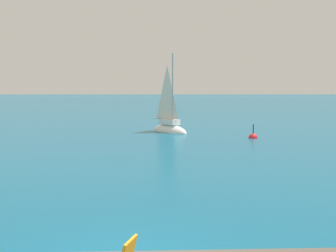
% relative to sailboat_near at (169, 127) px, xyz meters
% --- Properties ---
extents(sailboat_near, '(2.86, 2.93, 5.81)m').
position_rel_sailboat_near_xyz_m(sailboat_near, '(0.00, 0.00, 0.00)').
color(sailboat_near, white).
rests_on(sailboat_near, ground).
extents(marker_buoy, '(0.56, 0.56, 1.13)m').
position_rel_sailboat_near_xyz_m(marker_buoy, '(5.12, -2.96, -0.31)').
color(marker_buoy, red).
rests_on(marker_buoy, ground).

